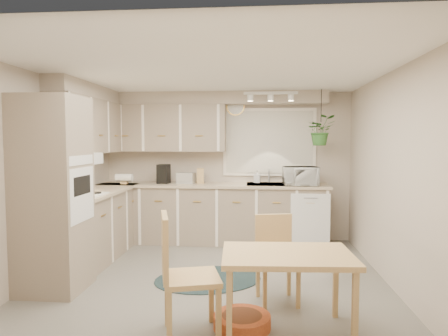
# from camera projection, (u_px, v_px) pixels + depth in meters

# --- Properties ---
(floor) EXTENTS (4.20, 4.20, 0.00)m
(floor) POSITION_uv_depth(u_px,v_px,m) (212.00, 282.00, 4.59)
(floor) COLOR #6A665D
(floor) RESTS_ON ground
(ceiling) EXTENTS (4.20, 4.20, 0.00)m
(ceiling) POSITION_uv_depth(u_px,v_px,m) (211.00, 71.00, 4.42)
(ceiling) COLOR white
(ceiling) RESTS_ON wall_back
(wall_back) EXTENTS (4.00, 0.04, 2.40)m
(wall_back) POSITION_uv_depth(u_px,v_px,m) (226.00, 166.00, 6.59)
(wall_back) COLOR #B8A998
(wall_back) RESTS_ON floor
(wall_front) EXTENTS (4.00, 0.04, 2.40)m
(wall_front) POSITION_uv_depth(u_px,v_px,m) (171.00, 211.00, 2.42)
(wall_front) COLOR #B8A998
(wall_front) RESTS_ON floor
(wall_left) EXTENTS (0.04, 4.20, 2.40)m
(wall_left) POSITION_uv_depth(u_px,v_px,m) (42.00, 177.00, 4.68)
(wall_left) COLOR #B8A998
(wall_left) RESTS_ON floor
(wall_right) EXTENTS (0.04, 4.20, 2.40)m
(wall_right) POSITION_uv_depth(u_px,v_px,m) (394.00, 180.00, 4.33)
(wall_right) COLOR #B8A998
(wall_right) RESTS_ON floor
(base_cab_left) EXTENTS (0.60, 1.85, 0.90)m
(base_cab_left) POSITION_uv_depth(u_px,v_px,m) (98.00, 225.00, 5.57)
(base_cab_left) COLOR gray
(base_cab_left) RESTS_ON floor
(base_cab_back) EXTENTS (3.60, 0.60, 0.90)m
(base_cab_back) POSITION_uv_depth(u_px,v_px,m) (212.00, 214.00, 6.36)
(base_cab_back) COLOR gray
(base_cab_back) RESTS_ON floor
(counter_left) EXTENTS (0.64, 1.89, 0.04)m
(counter_left) POSITION_uv_depth(u_px,v_px,m) (98.00, 191.00, 5.54)
(counter_left) COLOR #C1A68D
(counter_left) RESTS_ON base_cab_left
(counter_back) EXTENTS (3.64, 0.64, 0.04)m
(counter_back) POSITION_uv_depth(u_px,v_px,m) (212.00, 185.00, 6.32)
(counter_back) COLOR #C1A68D
(counter_back) RESTS_ON base_cab_back
(oven_stack) EXTENTS (0.65, 0.65, 2.10)m
(oven_stack) POSITION_uv_depth(u_px,v_px,m) (53.00, 194.00, 4.29)
(oven_stack) COLOR gray
(oven_stack) RESTS_ON floor
(wall_oven_face) EXTENTS (0.02, 0.56, 0.58)m
(wall_oven_face) POSITION_uv_depth(u_px,v_px,m) (82.00, 195.00, 4.26)
(wall_oven_face) COLOR white
(wall_oven_face) RESTS_ON oven_stack
(upper_cab_left) EXTENTS (0.35, 2.00, 0.75)m
(upper_cab_left) POSITION_uv_depth(u_px,v_px,m) (91.00, 126.00, 5.61)
(upper_cab_left) COLOR gray
(upper_cab_left) RESTS_ON wall_left
(upper_cab_back) EXTENTS (2.00, 0.35, 0.75)m
(upper_cab_back) POSITION_uv_depth(u_px,v_px,m) (164.00, 128.00, 6.46)
(upper_cab_back) COLOR gray
(upper_cab_back) RESTS_ON wall_back
(soffit_left) EXTENTS (0.30, 2.00, 0.20)m
(soffit_left) POSITION_uv_depth(u_px,v_px,m) (89.00, 92.00, 5.58)
(soffit_left) COLOR #B8A998
(soffit_left) RESTS_ON wall_left
(soffit_back) EXTENTS (3.60, 0.30, 0.20)m
(soffit_back) POSITION_uv_depth(u_px,v_px,m) (213.00, 98.00, 6.38)
(soffit_back) COLOR #B8A998
(soffit_back) RESTS_ON wall_back
(cooktop) EXTENTS (0.52, 0.58, 0.02)m
(cooktop) POSITION_uv_depth(u_px,v_px,m) (81.00, 195.00, 4.96)
(cooktop) COLOR white
(cooktop) RESTS_ON counter_left
(range_hood) EXTENTS (0.40, 0.60, 0.14)m
(range_hood) POSITION_uv_depth(u_px,v_px,m) (78.00, 159.00, 4.93)
(range_hood) COLOR white
(range_hood) RESTS_ON upper_cab_left
(window_blinds) EXTENTS (1.40, 0.02, 1.00)m
(window_blinds) POSITION_uv_depth(u_px,v_px,m) (269.00, 142.00, 6.47)
(window_blinds) COLOR silver
(window_blinds) RESTS_ON wall_back
(window_frame) EXTENTS (1.50, 0.02, 1.10)m
(window_frame) POSITION_uv_depth(u_px,v_px,m) (269.00, 142.00, 6.48)
(window_frame) COLOR white
(window_frame) RESTS_ON wall_back
(sink) EXTENTS (0.70, 0.48, 0.10)m
(sink) POSITION_uv_depth(u_px,v_px,m) (269.00, 187.00, 6.25)
(sink) COLOR #AFB2B7
(sink) RESTS_ON counter_back
(dishwasher_front) EXTENTS (0.58, 0.02, 0.83)m
(dishwasher_front) POSITION_uv_depth(u_px,v_px,m) (310.00, 221.00, 5.93)
(dishwasher_front) COLOR white
(dishwasher_front) RESTS_ON base_cab_back
(track_light_bar) EXTENTS (0.80, 0.04, 0.04)m
(track_light_bar) POSITION_uv_depth(u_px,v_px,m) (271.00, 93.00, 5.91)
(track_light_bar) COLOR white
(track_light_bar) RESTS_ON ceiling
(wall_clock) EXTENTS (0.30, 0.03, 0.30)m
(wall_clock) POSITION_uv_depth(u_px,v_px,m) (235.00, 106.00, 6.48)
(wall_clock) COLOR gold
(wall_clock) RESTS_ON wall_back
(dining_table) EXTENTS (1.12, 0.78, 0.68)m
(dining_table) POSITION_uv_depth(u_px,v_px,m) (287.00, 293.00, 3.38)
(dining_table) COLOR tan
(dining_table) RESTS_ON floor
(chair_left) EXTENTS (0.59, 0.59, 1.02)m
(chair_left) POSITION_uv_depth(u_px,v_px,m) (191.00, 274.00, 3.33)
(chair_left) COLOR tan
(chair_left) RESTS_ON floor
(chair_back) EXTENTS (0.48, 0.48, 0.86)m
(chair_back) POSITION_uv_depth(u_px,v_px,m) (278.00, 260.00, 3.99)
(chair_back) COLOR tan
(chair_back) RESTS_ON floor
(braided_rug) EXTENTS (1.48, 1.28, 0.01)m
(braided_rug) POSITION_uv_depth(u_px,v_px,m) (208.00, 279.00, 4.67)
(braided_rug) COLOR black
(braided_rug) RESTS_ON floor
(pet_bed) EXTENTS (0.54, 0.54, 0.12)m
(pet_bed) POSITION_uv_depth(u_px,v_px,m) (242.00, 322.00, 3.46)
(pet_bed) COLOR #C35927
(pet_bed) RESTS_ON floor
(microwave) EXTENTS (0.53, 0.32, 0.35)m
(microwave) POSITION_uv_depth(u_px,v_px,m) (300.00, 174.00, 6.10)
(microwave) COLOR white
(microwave) RESTS_ON counter_back
(soap_bottle) EXTENTS (0.13, 0.22, 0.10)m
(soap_bottle) POSITION_uv_depth(u_px,v_px,m) (257.00, 180.00, 6.41)
(soap_bottle) COLOR white
(soap_bottle) RESTS_ON counter_back
(hanging_plant) EXTENTS (0.45, 0.49, 0.36)m
(hanging_plant) POSITION_uv_depth(u_px,v_px,m) (321.00, 134.00, 6.03)
(hanging_plant) COLOR #316829
(hanging_plant) RESTS_ON ceiling
(coffee_maker) EXTENTS (0.19, 0.22, 0.31)m
(coffee_maker) POSITION_uv_depth(u_px,v_px,m) (164.00, 174.00, 6.39)
(coffee_maker) COLOR black
(coffee_maker) RESTS_ON counter_back
(toaster) EXTENTS (0.31, 0.22, 0.17)m
(toaster) POSITION_uv_depth(u_px,v_px,m) (186.00, 178.00, 6.38)
(toaster) COLOR #AFB2B7
(toaster) RESTS_ON counter_back
(knife_block) EXTENTS (0.13, 0.13, 0.24)m
(knife_block) POSITION_uv_depth(u_px,v_px,m) (200.00, 176.00, 6.39)
(knife_block) COLOR tan
(knife_block) RESTS_ON counter_back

